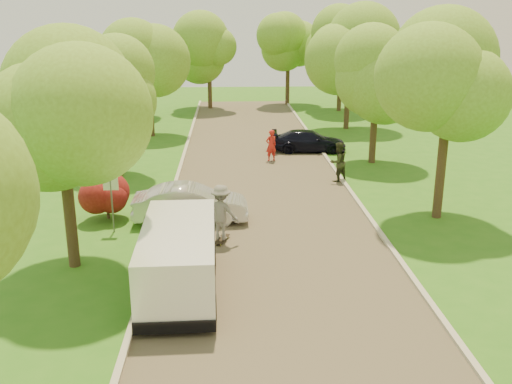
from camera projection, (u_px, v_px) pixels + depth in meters
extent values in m
plane|color=#306F1A|center=(278.00, 274.00, 17.74)|extent=(100.00, 100.00, 0.00)
cube|color=#4C4438|center=(263.00, 197.00, 25.37)|extent=(8.00, 60.00, 0.01)
cube|color=#B2AD9E|center=(171.00, 197.00, 25.16)|extent=(0.18, 60.00, 0.12)
cube|color=#B2AD9E|center=(353.00, 194.00, 25.55)|extent=(0.18, 60.00, 0.12)
cylinder|color=#59595E|center=(112.00, 206.00, 20.98)|extent=(0.06, 0.06, 2.00)
cube|color=white|center=(110.00, 183.00, 20.72)|extent=(0.55, 0.04, 0.55)
cylinder|color=#382619|center=(108.00, 210.00, 22.58)|extent=(0.12, 0.12, 0.70)
sphere|color=#590F0F|center=(107.00, 192.00, 22.36)|extent=(1.70, 1.70, 1.70)
cylinder|color=#382619|center=(70.00, 213.00, 17.85)|extent=(0.36, 0.36, 3.60)
sphere|color=olive|center=(59.00, 112.00, 16.91)|extent=(4.60, 4.60, 4.60)
sphere|color=olive|center=(81.00, 88.00, 16.74)|extent=(3.45, 3.45, 3.45)
cylinder|color=#382619|center=(118.00, 145.00, 28.39)|extent=(0.36, 0.36, 3.15)
sphere|color=olive|center=(114.00, 87.00, 27.56)|extent=(4.20, 4.20, 4.20)
sphere|color=olive|center=(126.00, 74.00, 27.40)|extent=(3.15, 3.15, 3.15)
cylinder|color=#382619|center=(151.00, 108.00, 37.86)|extent=(0.36, 0.36, 3.83)
sphere|color=olive|center=(148.00, 56.00, 36.87)|extent=(4.80, 4.80, 4.80)
sphere|color=olive|center=(158.00, 44.00, 36.69)|extent=(3.60, 3.60, 3.60)
cylinder|color=#382619|center=(441.00, 171.00, 22.28)|extent=(0.36, 0.36, 3.83)
sphere|color=olive|center=(449.00, 83.00, 21.27)|extent=(5.00, 5.00, 5.00)
sphere|color=olive|center=(471.00, 62.00, 21.09)|extent=(3.75, 3.75, 3.75)
cylinder|color=#382619|center=(373.00, 132.00, 30.92)|extent=(0.36, 0.36, 3.38)
sphere|color=olive|center=(377.00, 76.00, 30.03)|extent=(4.40, 4.40, 4.40)
sphere|color=olive|center=(390.00, 63.00, 29.87)|extent=(3.30, 3.30, 3.30)
cylinder|color=#382619|center=(347.00, 100.00, 40.39)|extent=(0.36, 0.36, 4.05)
sphere|color=olive|center=(350.00, 48.00, 39.34)|extent=(5.20, 5.20, 5.20)
sphere|color=olive|center=(361.00, 37.00, 39.15)|extent=(3.90, 3.90, 3.90)
cylinder|color=#382619|center=(133.00, 94.00, 45.41)|extent=(0.36, 0.36, 3.60)
sphere|color=olive|center=(130.00, 51.00, 44.44)|extent=(5.00, 5.00, 5.00)
sphere|color=olive|center=(140.00, 42.00, 44.26)|extent=(3.75, 3.75, 3.75)
cylinder|color=#382619|center=(340.00, 88.00, 48.11)|extent=(0.36, 0.36, 3.83)
sphere|color=olive|center=(341.00, 47.00, 47.11)|extent=(5.00, 5.00, 5.00)
sphere|color=olive|center=(351.00, 37.00, 46.92)|extent=(3.75, 3.75, 3.75)
cylinder|color=#382619|center=(210.00, 89.00, 49.55)|extent=(0.36, 0.36, 3.38)
sphere|color=olive|center=(209.00, 52.00, 48.63)|extent=(4.80, 4.80, 4.80)
sphere|color=olive|center=(217.00, 43.00, 48.46)|extent=(3.60, 3.60, 3.60)
cylinder|color=#382619|center=(288.00, 85.00, 51.77)|extent=(0.36, 0.36, 3.60)
sphere|color=olive|center=(288.00, 47.00, 50.80)|extent=(5.00, 5.00, 5.00)
sphere|color=olive|center=(297.00, 38.00, 50.61)|extent=(3.75, 3.75, 3.75)
cube|color=white|center=(179.00, 257.00, 16.36)|extent=(2.17, 5.22, 1.78)
cube|color=black|center=(180.00, 281.00, 16.58)|extent=(2.19, 5.33, 0.32)
cube|color=black|center=(179.00, 239.00, 16.49)|extent=(2.17, 3.72, 0.59)
cylinder|color=black|center=(141.00, 310.00, 14.86)|extent=(0.28, 0.72, 0.71)
cylinder|color=black|center=(212.00, 308.00, 14.99)|extent=(0.28, 0.72, 0.71)
cylinder|color=black|center=(154.00, 257.00, 18.15)|extent=(0.28, 0.72, 0.71)
cylinder|color=black|center=(212.00, 255.00, 18.28)|extent=(0.28, 0.72, 0.71)
imported|color=silver|center=(191.00, 204.00, 22.13)|extent=(4.46, 1.60, 1.47)
imported|color=black|center=(309.00, 141.00, 33.79)|extent=(4.47, 2.03, 1.27)
cube|color=black|center=(222.00, 239.00, 20.26)|extent=(0.61, 1.05, 0.02)
cylinder|color=#BFCC4C|center=(227.00, 237.00, 20.59)|extent=(0.06, 0.09, 0.08)
cylinder|color=#BFCC4C|center=(223.00, 237.00, 20.64)|extent=(0.06, 0.09, 0.08)
cylinder|color=#BFCC4C|center=(221.00, 245.00, 19.93)|extent=(0.06, 0.09, 0.08)
cylinder|color=#BFCC4C|center=(216.00, 244.00, 19.98)|extent=(0.06, 0.09, 0.08)
imported|color=slate|center=(221.00, 212.00, 19.97)|extent=(1.45, 1.12, 1.98)
imported|color=red|center=(271.00, 146.00, 31.48)|extent=(0.75, 0.64, 1.75)
imported|color=#292E1B|center=(338.00, 162.00, 27.53)|extent=(1.18, 1.11, 1.93)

